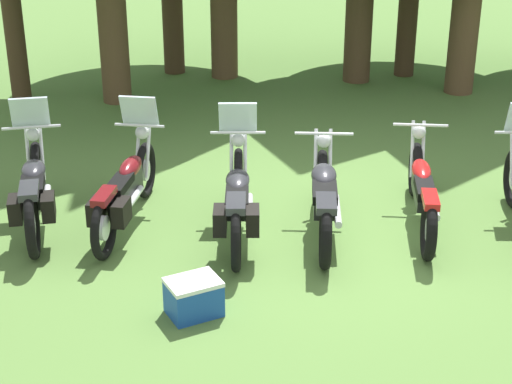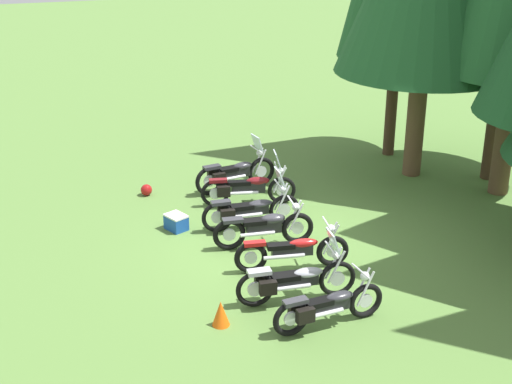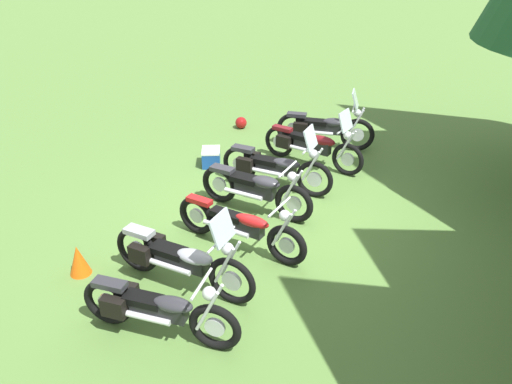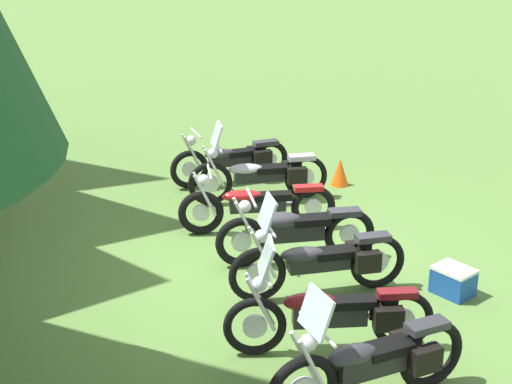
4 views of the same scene
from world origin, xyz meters
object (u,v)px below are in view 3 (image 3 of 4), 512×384
object	(u,v)px
motorcycle_2	(274,166)
motorcycle_6	(155,309)
motorcycle_5	(180,258)
motorcycle_0	(324,128)
dropped_helmet	(241,123)
picnic_cooler	(211,157)
motorcycle_3	(256,189)
motorcycle_4	(240,226)
motorcycle_1	(311,145)
traffic_cone	(79,260)

from	to	relation	value
motorcycle_2	motorcycle_6	distance (m)	4.30
motorcycle_2	motorcycle_5	bearing A→B (deg)	-90.45
motorcycle_0	motorcycle_5	bearing A→B (deg)	-104.01
motorcycle_5	dropped_helmet	distance (m)	6.24
picnic_cooler	motorcycle_3	bearing A→B (deg)	49.64
motorcycle_0	motorcycle_4	distance (m)	4.44
motorcycle_1	dropped_helmet	size ratio (longest dim) A/B	8.02
motorcycle_3	traffic_cone	distance (m)	3.21
motorcycle_2	motorcycle_4	bearing A→B (deg)	-81.15
motorcycle_1	dropped_helmet	bearing A→B (deg)	159.30
motorcycle_2	motorcycle_5	world-z (taller)	same
motorcycle_0	motorcycle_1	size ratio (longest dim) A/B	0.96
motorcycle_6	picnic_cooler	bearing A→B (deg)	104.28
motorcycle_4	motorcycle_5	xyz separation A→B (m)	(1.18, -0.39, 0.05)
traffic_cone	dropped_helmet	xyz separation A→B (m)	(-6.33, -0.28, -0.09)
motorcycle_1	motorcycle_4	distance (m)	3.42
traffic_cone	motorcycle_0	bearing A→B (deg)	161.82
traffic_cone	motorcycle_2	bearing A→B (deg)	155.65
motorcycle_3	motorcycle_5	size ratio (longest dim) A/B	0.95
motorcycle_3	motorcycle_1	bearing A→B (deg)	87.44
motorcycle_6	motorcycle_1	bearing A→B (deg)	81.93
motorcycle_2	dropped_helmet	size ratio (longest dim) A/B	7.98
dropped_helmet	picnic_cooler	bearing A→B (deg)	8.18
motorcycle_1	picnic_cooler	distance (m)	2.15
motorcycle_0	motorcycle_2	size ratio (longest dim) A/B	0.96
motorcycle_2	motorcycle_6	size ratio (longest dim) A/B	1.06
motorcycle_0	motorcycle_4	size ratio (longest dim) A/B	0.94
motorcycle_0	motorcycle_1	bearing A→B (deg)	-98.12
motorcycle_1	motorcycle_5	size ratio (longest dim) A/B	0.99
motorcycle_1	motorcycle_3	world-z (taller)	motorcycle_1
motorcycle_2	motorcycle_6	bearing A→B (deg)	-86.84
motorcycle_5	dropped_helmet	size ratio (longest dim) A/B	8.08
motorcycle_4	motorcycle_6	size ratio (longest dim) A/B	1.09
motorcycle_5	traffic_cone	world-z (taller)	motorcycle_5
motorcycle_1	traffic_cone	size ratio (longest dim) A/B	4.84
motorcycle_6	picnic_cooler	size ratio (longest dim) A/B	3.61
motorcycle_5	traffic_cone	bearing A→B (deg)	-163.14
motorcycle_1	motorcycle_3	bearing A→B (deg)	-87.14
motorcycle_3	motorcycle_0	bearing A→B (deg)	90.24
motorcycle_2	traffic_cone	xyz separation A→B (m)	(3.68, -1.67, -0.23)
traffic_cone	motorcycle_5	bearing A→B (deg)	103.46
motorcycle_0	motorcycle_6	xyz separation A→B (m)	(6.61, -0.20, -0.06)
motorcycle_0	picnic_cooler	bearing A→B (deg)	-145.52
motorcycle_3	motorcycle_6	xyz separation A→B (m)	(3.33, 0.07, -0.04)
motorcycle_4	motorcycle_3	bearing A→B (deg)	108.78
motorcycle_1	motorcycle_5	bearing A→B (deg)	-85.35
picnic_cooler	motorcycle_1	bearing A→B (deg)	113.31
motorcycle_4	dropped_helmet	distance (m)	5.27
picnic_cooler	traffic_cone	xyz separation A→B (m)	(4.12, -0.04, 0.06)
motorcycle_0	dropped_helmet	size ratio (longest dim) A/B	7.68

